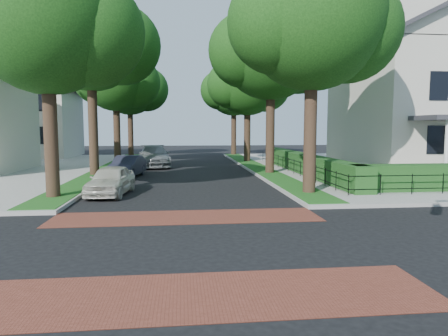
{
  "coord_description": "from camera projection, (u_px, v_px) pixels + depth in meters",
  "views": [
    {
      "loc": [
        -0.14,
        -10.13,
        3.0
      ],
      "look_at": [
        1.34,
        3.81,
        1.6
      ],
      "focal_mm": 32.0,
      "sensor_mm": 36.0,
      "label": 1
    }
  ],
  "objects": [
    {
      "name": "tree_left_back",
      "position": [
        131.0,
        86.0,
        41.92
      ],
      "size": [
        7.75,
        6.66,
        10.44
      ],
      "color": "black",
      "rests_on": "sidewalk_nw"
    },
    {
      "name": "ground",
      "position": [
        188.0,
        244.0,
        10.34
      ],
      "size": [
        120.0,
        120.0,
        0.0
      ],
      "primitive_type": "plane",
      "color": "black",
      "rests_on": "ground"
    },
    {
      "name": "parked_car_middle",
      "position": [
        127.0,
        166.0,
        24.49
      ],
      "size": [
        2.03,
        4.19,
        1.32
      ],
      "primitive_type": "imported",
      "rotation": [
        0.0,
        0.0,
        -0.16
      ],
      "color": "#212332",
      "rests_on": "ground"
    },
    {
      "name": "hedge_main_road",
      "position": [
        303.0,
        163.0,
        25.92
      ],
      "size": [
        1.0,
        18.0,
        1.2
      ],
      "primitive_type": "cube",
      "color": "#174116",
      "rests_on": "sidewalk_ne"
    },
    {
      "name": "tree_right_mid",
      "position": [
        272.0,
        49.0,
        25.23
      ],
      "size": [
        8.25,
        7.09,
        11.22
      ],
      "color": "black",
      "rests_on": "sidewalk_ne"
    },
    {
      "name": "grass_strip_ne",
      "position": [
        256.0,
        166.0,
        29.79
      ],
      "size": [
        1.6,
        29.8,
        0.02
      ],
      "primitive_type": "cube",
      "color": "#174C15",
      "rests_on": "sidewalk_ne"
    },
    {
      "name": "house_victorian",
      "position": [
        440.0,
        84.0,
        27.33
      ],
      "size": [
        13.0,
        13.05,
        12.48
      ],
      "color": "silver",
      "rests_on": "sidewalk_ne"
    },
    {
      "name": "crosswalk_far",
      "position": [
        187.0,
        217.0,
        13.51
      ],
      "size": [
        9.0,
        2.2,
        0.01
      ],
      "primitive_type": "cube",
      "color": "brown",
      "rests_on": "ground"
    },
    {
      "name": "tree_left_near",
      "position": [
        50.0,
        23.0,
        16.2
      ],
      "size": [
        7.5,
        6.45,
        10.2
      ],
      "color": "black",
      "rests_on": "sidewalk_nw"
    },
    {
      "name": "house_left_far",
      "position": [
        27.0,
        108.0,
        39.87
      ],
      "size": [
        10.0,
        9.0,
        10.14
      ],
      "color": "silver",
      "rests_on": "sidewalk_nw"
    },
    {
      "name": "tree_right_far",
      "position": [
        248.0,
        83.0,
        34.21
      ],
      "size": [
        7.25,
        6.23,
        9.74
      ],
      "color": "black",
      "rests_on": "sidewalk_ne"
    },
    {
      "name": "parked_car_rear",
      "position": [
        154.0,
        156.0,
        31.14
      ],
      "size": [
        2.96,
        5.91,
        1.65
      ],
      "primitive_type": "imported",
      "rotation": [
        0.0,
        0.0,
        0.12
      ],
      "color": "gray",
      "rests_on": "ground"
    },
    {
      "name": "sidewalk_ne",
      "position": [
        434.0,
        166.0,
        31.18
      ],
      "size": [
        30.0,
        30.0,
        0.15
      ],
      "primitive_type": "cube",
      "color": "gray",
      "rests_on": "ground"
    },
    {
      "name": "parked_car_front",
      "position": [
        111.0,
        180.0,
        17.95
      ],
      "size": [
        1.98,
        4.07,
        1.34
      ],
      "primitive_type": "imported",
      "rotation": [
        0.0,
        0.0,
        -0.1
      ],
      "color": "beige",
      "rests_on": "ground"
    },
    {
      "name": "fence_main_road",
      "position": [
        291.0,
        165.0,
        25.85
      ],
      "size": [
        0.06,
        18.0,
        0.9
      ],
      "primitive_type": null,
      "color": "black",
      "rests_on": "sidewalk_ne"
    },
    {
      "name": "crosswalk_near",
      "position": [
        191.0,
        295.0,
        7.17
      ],
      "size": [
        9.0,
        2.2,
        0.01
      ],
      "primitive_type": "cube",
      "color": "brown",
      "rests_on": "ground"
    },
    {
      "name": "tree_left_mid",
      "position": [
        93.0,
        39.0,
        24.03
      ],
      "size": [
        8.0,
        6.88,
        11.48
      ],
      "color": "black",
      "rests_on": "sidewalk_nw"
    },
    {
      "name": "tree_left_far",
      "position": [
        117.0,
        78.0,
        33.03
      ],
      "size": [
        7.0,
        6.02,
        9.86
      ],
      "color": "black",
      "rests_on": "sidewalk_nw"
    },
    {
      "name": "tree_right_near",
      "position": [
        313.0,
        21.0,
        17.33
      ],
      "size": [
        7.75,
        6.67,
        10.66
      ],
      "color": "black",
      "rests_on": "sidewalk_ne"
    },
    {
      "name": "tree_right_back",
      "position": [
        234.0,
        89.0,
        43.09
      ],
      "size": [
        7.5,
        6.45,
        10.2
      ],
      "color": "black",
      "rests_on": "sidewalk_ne"
    },
    {
      "name": "grass_strip_nw",
      "position": [
        108.0,
        168.0,
        28.66
      ],
      "size": [
        1.6,
        29.8,
        0.02
      ],
      "primitive_type": "cube",
      "color": "#174C15",
      "rests_on": "sidewalk_nw"
    }
  ]
}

